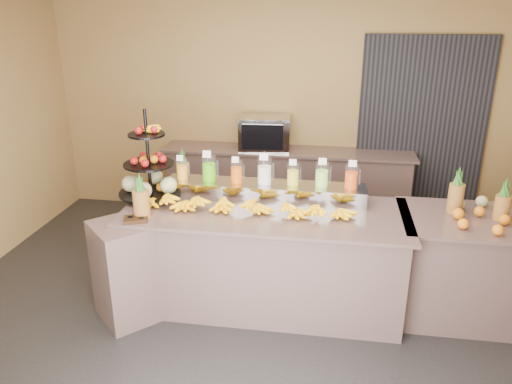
% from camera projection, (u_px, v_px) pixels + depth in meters
% --- Properties ---
extents(ground, '(6.00, 6.00, 0.00)m').
position_uv_depth(ground, '(260.00, 320.00, 4.42)').
color(ground, black).
rests_on(ground, ground).
extents(room_envelope, '(6.04, 5.02, 2.82)m').
position_uv_depth(room_envelope, '(294.00, 93.00, 4.45)').
color(room_envelope, olive).
rests_on(room_envelope, ground).
extents(buffet_counter, '(2.75, 1.25, 0.93)m').
position_uv_depth(buffet_counter, '(252.00, 259.00, 4.51)').
color(buffet_counter, gray).
rests_on(buffet_counter, ground).
extents(right_counter, '(1.08, 0.88, 0.93)m').
position_uv_depth(right_counter, '(458.00, 266.00, 4.38)').
color(right_counter, gray).
rests_on(right_counter, ground).
extents(back_ledge, '(3.10, 0.55, 0.93)m').
position_uv_depth(back_ledge, '(286.00, 185.00, 6.33)').
color(back_ledge, gray).
rests_on(back_ledge, ground).
extents(pitcher_tray, '(1.85, 0.30, 0.15)m').
position_uv_depth(pitcher_tray, '(264.00, 191.00, 4.61)').
color(pitcher_tray, gray).
rests_on(pitcher_tray, buffet_counter).
extents(juice_pitcher_orange_a, '(0.11, 0.11, 0.26)m').
position_uv_depth(juice_pitcher_orange_a, '(182.00, 170.00, 4.66)').
color(juice_pitcher_orange_a, silver).
rests_on(juice_pitcher_orange_a, pitcher_tray).
extents(juice_pitcher_green, '(0.13, 0.14, 0.32)m').
position_uv_depth(juice_pitcher_green, '(209.00, 170.00, 4.62)').
color(juice_pitcher_green, silver).
rests_on(juice_pitcher_green, pitcher_tray).
extents(juice_pitcher_orange_b, '(0.11, 0.11, 0.27)m').
position_uv_depth(juice_pitcher_orange_b, '(237.00, 173.00, 4.59)').
color(juice_pitcher_orange_b, silver).
rests_on(juice_pitcher_orange_b, pitcher_tray).
extents(juice_pitcher_milk, '(0.13, 0.14, 0.32)m').
position_uv_depth(juice_pitcher_milk, '(265.00, 172.00, 4.54)').
color(juice_pitcher_milk, silver).
rests_on(juice_pitcher_milk, pitcher_tray).
extents(juice_pitcher_lemon, '(0.11, 0.11, 0.27)m').
position_uv_depth(juice_pitcher_lemon, '(293.00, 175.00, 4.51)').
color(juice_pitcher_lemon, silver).
rests_on(juice_pitcher_lemon, pitcher_tray).
extents(juice_pitcher_lime, '(0.12, 0.13, 0.29)m').
position_uv_depth(juice_pitcher_lime, '(322.00, 176.00, 4.47)').
color(juice_pitcher_lime, silver).
rests_on(juice_pitcher_lime, pitcher_tray).
extents(juice_pitcher_orange_c, '(0.12, 0.12, 0.29)m').
position_uv_depth(juice_pitcher_orange_c, '(351.00, 178.00, 4.43)').
color(juice_pitcher_orange_c, silver).
rests_on(juice_pitcher_orange_c, pitcher_tray).
extents(banana_heap, '(1.87, 0.17, 0.16)m').
position_uv_depth(banana_heap, '(241.00, 203.00, 4.33)').
color(banana_heap, yellow).
rests_on(banana_heap, buffet_counter).
extents(fruit_stand, '(0.61, 0.61, 0.83)m').
position_uv_depth(fruit_stand, '(154.00, 176.00, 4.59)').
color(fruit_stand, black).
rests_on(fruit_stand, buffet_counter).
extents(condiment_caddy, '(0.23, 0.20, 0.03)m').
position_uv_depth(condiment_caddy, '(136.00, 219.00, 4.16)').
color(condiment_caddy, black).
rests_on(condiment_caddy, buffet_counter).
extents(pineapple_left_a, '(0.14, 0.14, 0.40)m').
position_uv_depth(pineapple_left_a, '(141.00, 201.00, 4.19)').
color(pineapple_left_a, brown).
rests_on(pineapple_left_a, buffet_counter).
extents(pineapple_left_b, '(0.13, 0.13, 0.40)m').
position_uv_depth(pineapple_left_b, '(183.00, 172.00, 4.90)').
color(pineapple_left_b, brown).
rests_on(pineapple_left_b, buffet_counter).
extents(right_fruit_pile, '(0.48, 0.46, 0.26)m').
position_uv_depth(right_fruit_pile, '(478.00, 211.00, 4.14)').
color(right_fruit_pile, brown).
rests_on(right_fruit_pile, right_counter).
extents(oven_warmer, '(0.64, 0.47, 0.41)m').
position_uv_depth(oven_warmer, '(265.00, 133.00, 6.14)').
color(oven_warmer, gray).
rests_on(oven_warmer, back_ledge).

